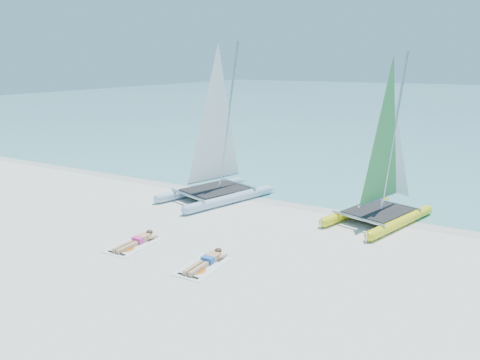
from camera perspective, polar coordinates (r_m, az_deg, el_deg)
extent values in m
plane|color=silver|center=(15.13, -1.00, -8.25)|extent=(140.00, 140.00, 0.00)
cube|color=#7ACCC8|center=(75.56, 24.49, 8.65)|extent=(140.00, 115.00, 0.01)
cube|color=silver|center=(19.78, 7.17, -2.86)|extent=(140.00, 1.40, 0.01)
cylinder|color=#BFDEFC|center=(21.08, -4.79, -1.16)|extent=(1.81, 4.40, 0.40)
cone|color=#BFDEFC|center=(22.61, 0.24, -0.04)|extent=(0.54, 0.67, 0.38)
cylinder|color=#BFDEFC|center=(19.57, -1.24, -2.33)|extent=(1.81, 4.40, 0.40)
cone|color=#BFDEFC|center=(21.20, 3.87, -1.05)|extent=(0.54, 0.67, 0.38)
cube|color=black|center=(20.25, -3.09, -1.10)|extent=(2.63, 2.97, 0.03)
cylinder|color=#BABCC1|center=(20.17, -1.41, 7.83)|extent=(0.47, 1.15, 6.21)
cylinder|color=yellow|center=(18.72, 13.96, -3.60)|extent=(1.56, 4.11, 0.37)
cone|color=yellow|center=(20.63, 17.44, -2.17)|extent=(0.49, 0.61, 0.35)
cylinder|color=yellow|center=(17.85, 19.00, -4.85)|extent=(1.56, 4.11, 0.37)
cone|color=yellow|center=(19.84, 22.13, -3.23)|extent=(0.49, 0.61, 0.35)
cube|color=black|center=(18.20, 16.46, -3.57)|extent=(2.39, 2.72, 0.03)
cylinder|color=#BABCC1|center=(18.21, 18.30, 5.59)|extent=(0.40, 1.08, 5.76)
cube|color=white|center=(15.66, -12.88, -7.78)|extent=(1.00, 1.85, 0.02)
cube|color=tan|center=(15.92, -11.86, -6.93)|extent=(0.36, 0.55, 0.17)
cube|color=#E736A0|center=(15.78, -12.34, -7.13)|extent=(0.37, 0.22, 0.17)
cube|color=tan|center=(15.39, -13.83, -7.95)|extent=(0.31, 0.85, 0.13)
sphere|color=tan|center=(16.16, -11.00, -6.41)|extent=(0.21, 0.21, 0.21)
ellipsoid|color=#3D2816|center=(16.15, -10.98, -6.26)|extent=(0.22, 0.24, 0.15)
cube|color=white|center=(13.87, -4.50, -10.43)|extent=(1.00, 1.85, 0.02)
cube|color=tan|center=(14.15, -3.52, -9.41)|extent=(0.36, 0.55, 0.17)
cube|color=blue|center=(13.99, -3.97, -9.67)|extent=(0.37, 0.22, 0.17)
cube|color=tan|center=(13.56, -5.39, -10.70)|extent=(0.31, 0.85, 0.13)
sphere|color=tan|center=(14.42, -2.71, -8.75)|extent=(0.21, 0.21, 0.21)
ellipsoid|color=#3D2816|center=(14.41, -2.69, -8.59)|extent=(0.22, 0.24, 0.15)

